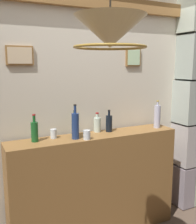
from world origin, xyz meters
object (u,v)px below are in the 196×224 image
liquor_bottle_vermouth (75,125)px  liquor_bottle_gin (35,131)px  glass_tumbler_highball (87,135)px  glass_tumbler_rocks (54,134)px  liquor_bottle_mezcal (97,124)px  liquor_bottle_amaro (74,126)px  liquor_bottle_rye (157,116)px  pendant_lamp (110,33)px  liquor_bottle_whiskey (109,123)px

liquor_bottle_vermouth → liquor_bottle_gin: bearing=168.2°
glass_tumbler_highball → glass_tumbler_rocks: bearing=146.7°
liquor_bottle_gin → liquor_bottle_mezcal: 0.70m
glass_tumbler_highball → liquor_bottle_amaro: bearing=110.2°
liquor_bottle_rye → liquor_bottle_mezcal: bearing=169.6°
glass_tumbler_rocks → pendant_lamp: bearing=-87.0°
liquor_bottle_mezcal → glass_tumbler_highball: 0.32m
liquor_bottle_gin → liquor_bottle_amaro: size_ratio=0.99×
liquor_bottle_vermouth → pendant_lamp: bearing=-98.2°
liquor_bottle_whiskey → glass_tumbler_highball: bearing=-152.6°
liquor_bottle_vermouth → liquor_bottle_amaro: bearing=73.3°
liquor_bottle_mezcal → glass_tumbler_rocks: 0.51m
liquor_bottle_mezcal → liquor_bottle_amaro: 0.29m
liquor_bottle_mezcal → glass_tumbler_rocks: bearing=-175.1°
liquor_bottle_whiskey → glass_tumbler_rocks: 0.62m
liquor_bottle_whiskey → glass_tumbler_highball: (-0.34, -0.18, -0.05)m
liquor_bottle_mezcal → liquor_bottle_vermouth: 0.35m
liquor_bottle_mezcal → liquor_bottle_amaro: size_ratio=0.79×
liquor_bottle_vermouth → glass_tumbler_highball: 0.15m
liquor_bottle_gin → glass_tumbler_rocks: liquor_bottle_gin is taller
liquor_bottle_gin → liquor_bottle_mezcal: bearing=6.2°
glass_tumbler_rocks → glass_tumbler_highball: 0.33m
liquor_bottle_mezcal → liquor_bottle_vermouth: bearing=-153.8°
liquor_bottle_amaro → pendant_lamp: size_ratio=0.56×
liquor_bottle_rye → glass_tumbler_rocks: 1.22m
liquor_bottle_mezcal → liquor_bottle_amaro: liquor_bottle_amaro is taller
glass_tumbler_rocks → glass_tumbler_highball: bearing=-33.3°
glass_tumbler_rocks → liquor_bottle_whiskey: bearing=-0.5°
liquor_bottle_rye → glass_tumbler_highball: size_ratio=3.44×
liquor_bottle_gin → pendant_lamp: 1.31m
liquor_bottle_whiskey → liquor_bottle_amaro: liquor_bottle_amaro is taller
liquor_bottle_gin → glass_tumbler_rocks: bearing=9.6°
liquor_bottle_rye → liquor_bottle_whiskey: bearing=172.1°
glass_tumbler_highball → pendant_lamp: bearing=-104.7°
liquor_bottle_rye → liquor_bottle_vermouth: liquor_bottle_vermouth is taller
liquor_bottle_vermouth → glass_tumbler_rocks: size_ratio=3.67×
liquor_bottle_rye → liquor_bottle_mezcal: liquor_bottle_rye is taller
liquor_bottle_amaro → liquor_bottle_rye: bearing=-4.1°
glass_tumbler_rocks → liquor_bottle_gin: bearing=-170.4°
liquor_bottle_gin → liquor_bottle_mezcal: size_ratio=1.24×
liquor_bottle_mezcal → liquor_bottle_vermouth: size_ratio=0.62×
liquor_bottle_rye → glass_tumbler_rocks: bearing=175.9°
liquor_bottle_gin → glass_tumbler_highball: (0.47, -0.15, -0.06)m
glass_tumbler_rocks → pendant_lamp: size_ratio=0.20×
liquor_bottle_amaro → liquor_bottle_vermouth: 0.10m
glass_tumbler_rocks → pendant_lamp: (0.05, -1.04, 0.86)m
liquor_bottle_whiskey → pendant_lamp: size_ratio=0.50×
liquor_bottle_gin → liquor_bottle_vermouth: liquor_bottle_vermouth is taller
liquor_bottle_rye → liquor_bottle_vermouth: 1.02m
glass_tumbler_rocks → liquor_bottle_vermouth: bearing=-30.9°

